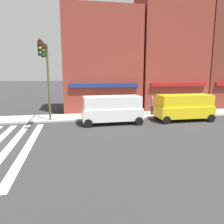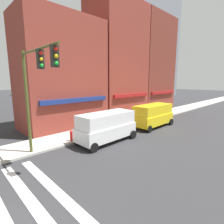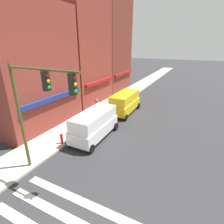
{
  "view_description": "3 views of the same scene",
  "coord_description": "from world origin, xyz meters",
  "px_view_note": "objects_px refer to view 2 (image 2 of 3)",
  "views": [
    {
      "loc": [
        5.8,
        -13.13,
        4.33
      ],
      "look_at": [
        9.08,
        4.7,
        1.0
      ],
      "focal_mm": 35.0,
      "sensor_mm": 36.0,
      "label": 1
    },
    {
      "loc": [
        0.08,
        -5.21,
        4.81
      ],
      "look_at": [
        10.94,
        6.0,
        2.0
      ],
      "focal_mm": 28.0,
      "sensor_mm": 36.0,
      "label": 2
    },
    {
      "loc": [
        -2.11,
        -2.58,
        7.48
      ],
      "look_at": [
        12.37,
        4.7,
        1.2
      ],
      "focal_mm": 28.0,
      "sensor_mm": 36.0,
      "label": 3
    }
  ],
  "objects_px": {
    "traffic_signal": "(35,82)",
    "van_yellow": "(153,115)",
    "van_white": "(107,126)",
    "fire_hydrant": "(71,135)",
    "pedestrian_grey_coat": "(122,116)"
  },
  "relations": [
    {
      "from": "traffic_signal",
      "to": "fire_hydrant",
      "type": "bearing_deg",
      "value": 27.99
    },
    {
      "from": "van_white",
      "to": "pedestrian_grey_coat",
      "type": "height_order",
      "value": "van_white"
    },
    {
      "from": "van_white",
      "to": "van_yellow",
      "type": "relative_size",
      "value": 1.0
    },
    {
      "from": "van_white",
      "to": "fire_hydrant",
      "type": "relative_size",
      "value": 5.99
    },
    {
      "from": "traffic_signal",
      "to": "van_white",
      "type": "xyz_separation_m",
      "value": [
        5.23,
        -0.08,
        -3.46
      ]
    },
    {
      "from": "traffic_signal",
      "to": "van_yellow",
      "type": "bearing_deg",
      "value": -0.41
    },
    {
      "from": "fire_hydrant",
      "to": "van_yellow",
      "type": "bearing_deg",
      "value": -10.96
    },
    {
      "from": "van_white",
      "to": "fire_hydrant",
      "type": "bearing_deg",
      "value": 140.93
    },
    {
      "from": "pedestrian_grey_coat",
      "to": "van_white",
      "type": "bearing_deg",
      "value": -81.89
    },
    {
      "from": "traffic_signal",
      "to": "van_white",
      "type": "distance_m",
      "value": 6.27
    },
    {
      "from": "van_white",
      "to": "van_yellow",
      "type": "distance_m",
      "value": 6.59
    },
    {
      "from": "fire_hydrant",
      "to": "van_white",
      "type": "bearing_deg",
      "value": -37.83
    },
    {
      "from": "traffic_signal",
      "to": "van_yellow",
      "type": "xyz_separation_m",
      "value": [
        11.82,
        -0.08,
        -3.46
      ]
    },
    {
      "from": "traffic_signal",
      "to": "van_yellow",
      "type": "height_order",
      "value": "traffic_signal"
    },
    {
      "from": "van_white",
      "to": "pedestrian_grey_coat",
      "type": "xyz_separation_m",
      "value": [
        4.53,
        2.51,
        -0.21
      ]
    }
  ]
}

